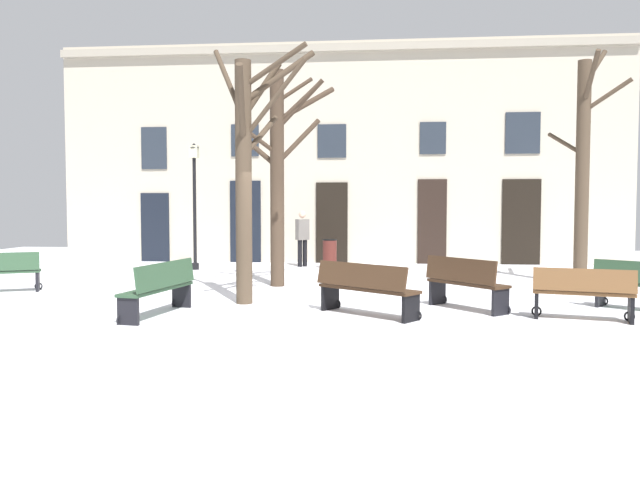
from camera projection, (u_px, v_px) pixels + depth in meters
ground_plane at (312, 303)px, 11.85m from camera, size 29.74×29.74×0.00m
building_facade at (340, 152)px, 20.10m from camera, size 18.59×0.60×7.18m
tree_foreground at (247, 163)px, 11.59m from camera, size 2.15×2.12×5.02m
tree_left_of_center at (279, 168)px, 14.17m from camera, size 2.40×1.51×4.97m
tree_right_of_center at (583, 164)px, 14.37m from camera, size 1.51×2.21×5.54m
streetlamp at (194, 192)px, 17.89m from camera, size 0.30×0.30×3.69m
litter_bin at (330, 254)px, 18.27m from camera, size 0.44×0.44×0.88m
bench_back_to_back_right at (366, 288)px, 10.39m from camera, size 1.80×1.55×0.91m
bench_near_center_tree at (160, 287)px, 10.41m from camera, size 0.74×1.93×0.92m
bench_back_to_back_left at (465, 283)px, 10.99m from camera, size 1.39×1.51×0.95m
bench_by_litter_bin at (583, 293)px, 9.95m from camera, size 1.62×0.83×0.87m
person_by_shop_door at (302, 236)px, 18.85m from camera, size 0.44×0.41×1.72m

